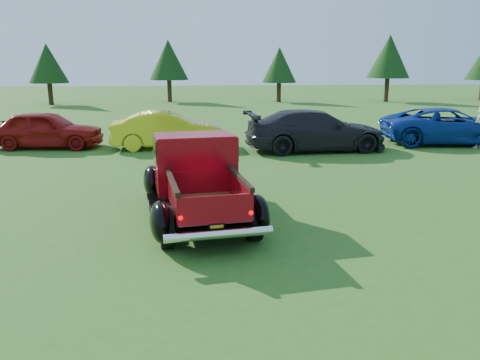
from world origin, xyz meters
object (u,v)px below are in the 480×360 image
Objects in this scene: tree_west at (48,63)px; show_car_grey at (315,130)px; tree_east at (389,57)px; pickup_truck at (195,176)px; show_car_red at (47,129)px; spectator at (479,127)px; tree_mid_right at (279,65)px; tree_mid_left at (168,60)px; show_car_yellow at (168,130)px; show_car_blue at (448,126)px.

show_car_grey is (15.50, -21.01, -2.36)m from tree_west.
tree_east is at bearing 1.06° from tree_west.
show_car_grey is at bearing 50.01° from pickup_truck.
tree_east is 1.13× the size of pickup_truck.
show_car_red is 0.80× the size of show_car_grey.
spectator is (16.29, -1.55, 0.09)m from show_car_red.
tree_mid_right is 24.14m from show_car_red.
tree_east is 22.38m from spectator.
tree_east is (27.00, 0.50, 0.55)m from tree_west.
tree_mid_left reaches higher than show_car_red.
show_car_yellow is at bearing -91.05° from show_car_red.
show_car_blue is (5.62, 0.92, -0.03)m from show_car_grey.
show_car_yellow is at bearing 89.27° from pickup_truck.
pickup_truck is (-6.89, -29.06, -2.16)m from tree_mid_right.
show_car_blue is (21.12, -20.09, -2.40)m from tree_west.
pickup_truck reaches higher than show_car_yellow.
show_car_red is 0.80× the size of show_car_blue.
show_car_grey is (6.50, -23.01, -2.64)m from tree_mid_left.
show_car_red is at bearing -121.33° from tree_mid_right.
tree_mid_left reaches higher than pickup_truck.
tree_mid_left reaches higher than show_car_yellow.
tree_west is 0.89× the size of show_car_grey.
tree_east is at bearing -31.78° from show_car_grey.
tree_east is at bearing -3.18° from tree_mid_right.
spectator is at bearing -44.05° from tree_west.
tree_west reaches higher than show_car_red.
tree_east reaches higher than pickup_truck.
show_car_yellow is 11.77m from spectator.
tree_mid_right is 21.44m from show_car_blue.
tree_mid_left is 1.04× the size of pickup_truck.
tree_mid_left is 1.21× the size of show_car_red.
pickup_truck is 0.94× the size of show_car_blue.
pickup_truck is at bearing 135.19° from show_car_blue.
spectator is at bearing -61.00° from tree_mid_left.
show_car_blue reaches higher than show_car_yellow.
pickup_truck is (2.11, -30.06, -2.57)m from tree_mid_left.
tree_mid_right is at bearing -24.14° from show_car_yellow.
show_car_blue is (-5.88, -20.59, -2.94)m from tree_east.
spectator reaches higher than show_car_red.
tree_east is 3.40× the size of spectator.
tree_east is 26.76m from show_car_yellow.
tree_west is 18.03m from tree_mid_right.
pickup_truck is 1.14× the size of show_car_yellow.
show_car_red is (-12.50, -20.53, -2.27)m from tree_mid_right.
show_car_yellow is (1.07, -22.01, -2.69)m from tree_mid_left.
show_car_yellow is 11.05m from show_car_blue.
tree_west is at bearing -77.75° from spectator.
show_car_red is at bearing -99.23° from tree_mid_left.
spectator is (21.79, -21.08, -2.31)m from tree_west.
tree_mid_right is 0.81× the size of tree_east.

